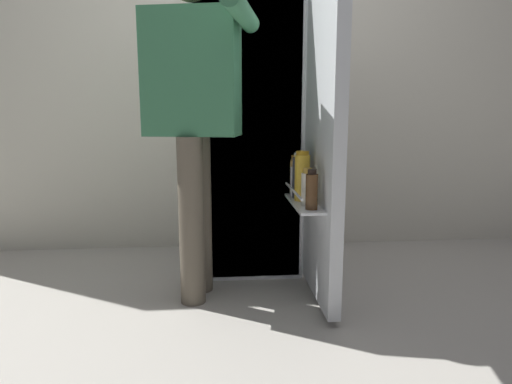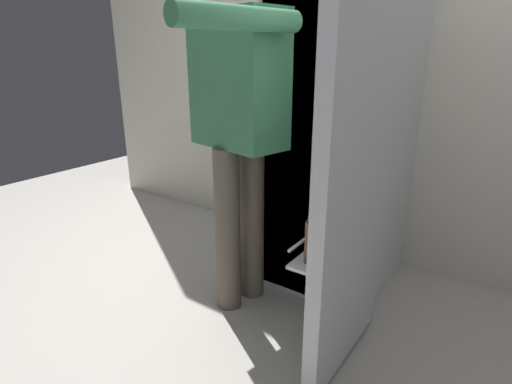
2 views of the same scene
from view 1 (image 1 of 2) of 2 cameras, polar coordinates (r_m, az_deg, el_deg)
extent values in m
plane|color=#B7B2A8|center=(2.28, -0.43, -13.32)|extent=(6.46, 6.46, 0.00)
cube|color=silver|center=(3.07, -1.86, 15.89)|extent=(4.40, 0.10, 2.43)
cube|color=silver|center=(2.67, -1.39, 8.45)|extent=(0.59, 0.66, 1.66)
cube|color=white|center=(2.35, -0.93, 8.20)|extent=(0.55, 0.01, 1.62)
cube|color=white|center=(2.40, -1.00, 6.90)|extent=(0.51, 0.09, 0.01)
cube|color=silver|center=(2.10, 8.54, 7.88)|extent=(0.06, 0.59, 1.60)
cube|color=white|center=(2.12, 6.07, -1.45)|extent=(0.11, 0.46, 0.01)
cylinder|color=silver|center=(2.10, 4.75, 0.15)|extent=(0.01, 0.44, 0.01)
cylinder|color=white|center=(2.27, 5.26, 1.36)|extent=(0.07, 0.07, 0.15)
cylinder|color=#335BB2|center=(2.26, 5.29, 3.48)|extent=(0.05, 0.05, 0.02)
cylinder|color=brown|center=(1.96, 7.05, 0.02)|extent=(0.05, 0.05, 0.15)
cylinder|color=black|center=(1.95, 7.10, 2.54)|extent=(0.04, 0.04, 0.02)
cylinder|color=#EDE5CC|center=(2.04, 6.47, 0.32)|extent=(0.05, 0.05, 0.15)
cylinder|color=#B78933|center=(2.03, 6.52, 2.70)|extent=(0.04, 0.04, 0.02)
cylinder|color=gold|center=(2.15, 5.85, 1.77)|extent=(0.07, 0.07, 0.22)
cylinder|color=#BC8419|center=(2.13, 5.91, 4.91)|extent=(0.06, 0.06, 0.02)
cylinder|color=#333842|center=(2.22, 5.39, 1.82)|extent=(0.06, 0.06, 0.20)
cylinder|color=silver|center=(2.20, 5.43, 4.67)|extent=(0.04, 0.04, 0.02)
cylinder|color=tan|center=(2.29, 5.08, 1.81)|extent=(0.06, 0.06, 0.18)
cylinder|color=#996623|center=(2.28, 5.12, 4.33)|extent=(0.05, 0.05, 0.03)
cylinder|color=#665B4C|center=(2.29, -7.14, -2.83)|extent=(0.12, 0.12, 0.80)
cylinder|color=#665B4C|center=(2.14, -8.16, -3.74)|extent=(0.12, 0.12, 0.80)
cube|color=#3D7F56|center=(2.16, -8.08, 14.56)|extent=(0.46, 0.30, 0.56)
cylinder|color=#3D7F56|center=(2.37, -6.66, 13.64)|extent=(0.08, 0.08, 0.53)
cylinder|color=#3D7F56|center=(1.93, -1.85, 21.85)|extent=(0.19, 0.54, 0.08)
camera|label=2|loc=(1.24, 50.18, 19.74)|focal=28.31mm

